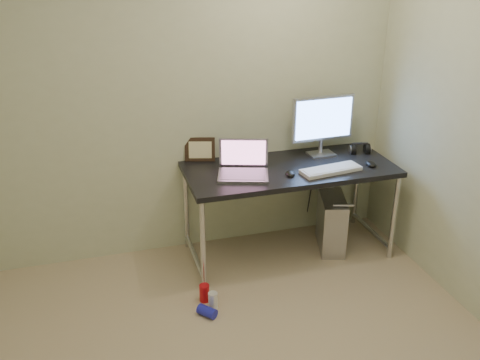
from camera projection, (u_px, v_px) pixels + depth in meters
wall_back at (171, 99)px, 3.97m from camera, size 3.50×0.02×2.50m
desk at (290, 176)px, 4.11m from camera, size 1.60×0.70×0.75m
tower_computer at (331, 222)px, 4.36m from camera, size 0.30×0.47×0.48m
cable_a at (311, 188)px, 4.56m from camera, size 0.01×0.16×0.69m
cable_b at (322, 190)px, 4.58m from camera, size 0.02×0.11×0.71m
can_red at (204, 293)px, 3.75m from camera, size 0.09×0.09×0.13m
can_white at (213, 300)px, 3.68m from camera, size 0.07×0.07×0.12m
can_blue at (207, 311)px, 3.60m from camera, size 0.14×0.15×0.07m
laptop at (243, 166)px, 3.93m from camera, size 0.44×0.40×0.25m
monitor at (323, 121)px, 4.20m from camera, size 0.52×0.16×0.48m
keyboard at (331, 170)px, 3.98m from camera, size 0.48×0.21×0.03m
mouse_right at (371, 163)px, 4.10m from camera, size 0.09×0.13×0.04m
mouse_left at (290, 173)px, 3.92m from camera, size 0.10×0.12×0.04m
headphones at (360, 149)px, 4.34m from camera, size 0.18×0.10×0.11m
picture_frame at (200, 149)px, 4.16m from camera, size 0.24×0.13×0.19m
webcam at (233, 149)px, 4.18m from camera, size 0.04×0.03×0.12m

